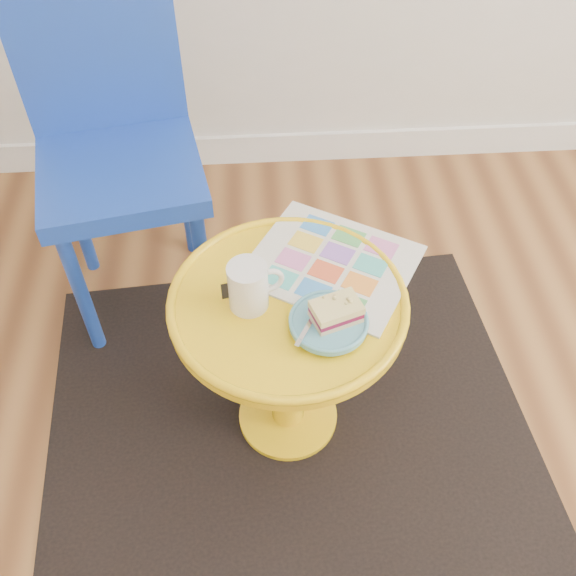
{
  "coord_description": "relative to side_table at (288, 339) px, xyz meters",
  "views": [
    {
      "loc": [
        -0.48,
        -0.1,
        1.57
      ],
      "look_at": [
        -0.42,
        0.82,
        0.54
      ],
      "focal_mm": 40.0,
      "sensor_mm": 36.0,
      "label": 1
    }
  ],
  "objects": [
    {
      "name": "room_walls",
      "position": [
        -0.58,
        0.18,
        -0.3
      ],
      "size": [
        4.0,
        4.0,
        4.0
      ],
      "color": "silver",
      "rests_on": "ground"
    },
    {
      "name": "cake_slice",
      "position": [
        0.09,
        -0.08,
        0.19
      ],
      "size": [
        0.12,
        0.1,
        0.04
      ],
      "rotation": [
        0.0,
        0.0,
        0.34
      ],
      "color": "#D3BC8C",
      "rests_on": "plate"
    },
    {
      "name": "rug",
      "position": [
        0.0,
        0.0,
        -0.36
      ],
      "size": [
        1.38,
        1.19,
        0.01
      ],
      "primitive_type": "cube",
      "rotation": [
        0.0,
        0.0,
        0.08
      ],
      "color": "black",
      "rests_on": "ground"
    },
    {
      "name": "side_table",
      "position": [
        0.0,
        0.0,
        0.0
      ],
      "size": [
        0.53,
        0.53,
        0.5
      ],
      "color": "yellow",
      "rests_on": "ground"
    },
    {
      "name": "newspaper",
      "position": [
        0.11,
        0.1,
        0.14
      ],
      "size": [
        0.46,
        0.45,
        0.01
      ],
      "primitive_type": "cube",
      "rotation": [
        0.0,
        0.0,
        -0.54
      ],
      "color": "silver",
      "rests_on": "side_table"
    },
    {
      "name": "mug",
      "position": [
        -0.08,
        -0.0,
        0.2
      ],
      "size": [
        0.12,
        0.09,
        0.11
      ],
      "rotation": [
        0.0,
        0.0,
        0.21
      ],
      "color": "white",
      "rests_on": "side_table"
    },
    {
      "name": "plate",
      "position": [
        0.08,
        -0.08,
        0.16
      ],
      "size": [
        0.17,
        0.17,
        0.02
      ],
      "color": "#549CB2",
      "rests_on": "newspaper"
    },
    {
      "name": "fork",
      "position": [
        0.04,
        -0.08,
        0.17
      ],
      "size": [
        0.08,
        0.13,
        0.0
      ],
      "rotation": [
        0.0,
        0.0,
        -0.51
      ],
      "color": "silver",
      "rests_on": "plate"
    },
    {
      "name": "chair",
      "position": [
        -0.43,
        0.57,
        0.2
      ],
      "size": [
        0.5,
        0.5,
        0.97
      ],
      "rotation": [
        0.0,
        0.0,
        0.19
      ],
      "color": "#1B40B3",
      "rests_on": "ground"
    }
  ]
}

